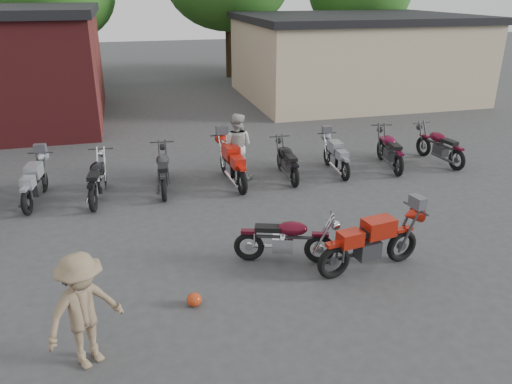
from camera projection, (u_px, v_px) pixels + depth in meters
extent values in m
plane|color=#343437|center=(267.00, 287.00, 8.81)|extent=(90.00, 90.00, 0.00)
cube|color=tan|center=(353.00, 59.00, 23.56)|extent=(10.00, 8.00, 3.50)
ellipsoid|color=#A83111|center=(194.00, 300.00, 8.27)|extent=(0.29, 0.29, 0.23)
imported|color=#AFAEAA|center=(237.00, 146.00, 13.55)|extent=(1.10, 1.01, 1.82)
imported|color=#79634A|center=(84.00, 311.00, 6.73)|extent=(1.29, 1.15, 1.73)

